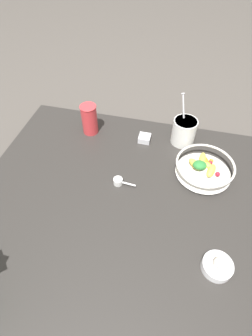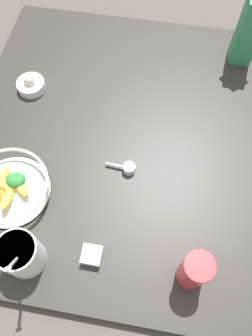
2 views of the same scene
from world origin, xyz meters
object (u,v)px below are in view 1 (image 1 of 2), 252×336
at_px(fruit_bowl, 204,168).
at_px(yogurt_tub, 184,130).
at_px(garlic_bowl, 217,266).
at_px(spice_jar, 145,139).
at_px(drinking_cup, 89,119).

bearing_deg(fruit_bowl, yogurt_tub, 119.52).
bearing_deg(fruit_bowl, garlic_bowl, -81.16).
distance_m(fruit_bowl, yogurt_tub, 0.22).
bearing_deg(yogurt_tub, fruit_bowl, -60.48).
xyz_separation_m(spice_jar, garlic_bowl, (0.35, -0.56, 0.01)).
xyz_separation_m(drinking_cup, spice_jar, (0.28, -0.00, -0.07)).
bearing_deg(spice_jar, yogurt_tub, 12.19).
height_order(yogurt_tub, garlic_bowl, yogurt_tub).
bearing_deg(yogurt_tub, spice_jar, -167.81).
bearing_deg(drinking_cup, garlic_bowl, -41.95).
height_order(fruit_bowl, spice_jar, fruit_bowl).
relative_size(fruit_bowl, drinking_cup, 1.62).
relative_size(spice_jar, garlic_bowl, 0.55).
bearing_deg(garlic_bowl, spice_jar, 122.06).
xyz_separation_m(fruit_bowl, spice_jar, (-0.29, 0.15, -0.03)).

